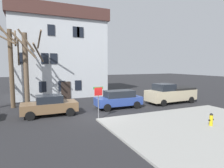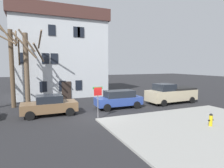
{
  "view_description": "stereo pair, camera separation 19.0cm",
  "coord_description": "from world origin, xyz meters",
  "px_view_note": "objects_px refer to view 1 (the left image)",
  "views": [
    {
      "loc": [
        -4.82,
        -13.82,
        4.04
      ],
      "look_at": [
        2.19,
        1.95,
        2.32
      ],
      "focal_mm": 30.34,
      "sensor_mm": 36.0,
      "label": 1
    },
    {
      "loc": [
        -4.65,
        -13.9,
        4.04
      ],
      "look_at": [
        2.19,
        1.95,
        2.32
      ],
      "focal_mm": 30.34,
      "sensor_mm": 36.0,
      "label": 2
    }
  ],
  "objects_px": {
    "car_blue_wagon": "(119,99)",
    "street_sign_pole": "(98,97)",
    "fire_hydrant": "(211,119)",
    "building_main": "(58,54)",
    "tree_bare_mid": "(11,65)",
    "car_brown_sedan": "(49,105)",
    "pickup_truck_beige": "(171,93)",
    "tree_bare_far": "(27,65)"
  },
  "relations": [
    {
      "from": "tree_bare_far",
      "to": "fire_hydrant",
      "type": "xyz_separation_m",
      "value": [
        10.85,
        -12.38,
        -3.54
      ]
    },
    {
      "from": "tree_bare_far",
      "to": "fire_hydrant",
      "type": "height_order",
      "value": "tree_bare_far"
    },
    {
      "from": "car_blue_wagon",
      "to": "fire_hydrant",
      "type": "height_order",
      "value": "car_blue_wagon"
    },
    {
      "from": "tree_bare_mid",
      "to": "car_brown_sedan",
      "type": "height_order",
      "value": "tree_bare_mid"
    },
    {
      "from": "building_main",
      "to": "tree_bare_mid",
      "type": "xyz_separation_m",
      "value": [
        -5.25,
        -6.53,
        -1.56
      ]
    },
    {
      "from": "pickup_truck_beige",
      "to": "street_sign_pole",
      "type": "xyz_separation_m",
      "value": [
        -9.21,
        -2.77,
        0.71
      ]
    },
    {
      "from": "building_main",
      "to": "tree_bare_mid",
      "type": "relative_size",
      "value": 1.44
    },
    {
      "from": "building_main",
      "to": "car_brown_sedan",
      "type": "distance_m",
      "value": 12.03
    },
    {
      "from": "car_brown_sedan",
      "to": "pickup_truck_beige",
      "type": "xyz_separation_m",
      "value": [
        12.41,
        0.06,
        0.2
      ]
    },
    {
      "from": "tree_bare_mid",
      "to": "pickup_truck_beige",
      "type": "bearing_deg",
      "value": -15.3
    },
    {
      "from": "car_blue_wagon",
      "to": "fire_hydrant",
      "type": "distance_m",
      "value": 8.09
    },
    {
      "from": "car_blue_wagon",
      "to": "pickup_truck_beige",
      "type": "xyz_separation_m",
      "value": [
        6.15,
        -0.06,
        0.15
      ]
    },
    {
      "from": "car_brown_sedan",
      "to": "car_blue_wagon",
      "type": "distance_m",
      "value": 6.26
    },
    {
      "from": "building_main",
      "to": "car_blue_wagon",
      "type": "height_order",
      "value": "building_main"
    },
    {
      "from": "car_blue_wagon",
      "to": "street_sign_pole",
      "type": "distance_m",
      "value": 4.26
    },
    {
      "from": "street_sign_pole",
      "to": "building_main",
      "type": "bearing_deg",
      "value": 93.6
    },
    {
      "from": "car_blue_wagon",
      "to": "tree_bare_mid",
      "type": "bearing_deg",
      "value": 155.75
    },
    {
      "from": "tree_bare_far",
      "to": "pickup_truck_beige",
      "type": "height_order",
      "value": "tree_bare_far"
    },
    {
      "from": "tree_bare_far",
      "to": "fire_hydrant",
      "type": "bearing_deg",
      "value": -48.77
    },
    {
      "from": "building_main",
      "to": "fire_hydrant",
      "type": "height_order",
      "value": "building_main"
    },
    {
      "from": "car_brown_sedan",
      "to": "pickup_truck_beige",
      "type": "height_order",
      "value": "pickup_truck_beige"
    },
    {
      "from": "tree_bare_mid",
      "to": "car_brown_sedan",
      "type": "relative_size",
      "value": 1.9
    },
    {
      "from": "tree_bare_mid",
      "to": "street_sign_pole",
      "type": "distance_m",
      "value": 9.54
    },
    {
      "from": "building_main",
      "to": "pickup_truck_beige",
      "type": "distance_m",
      "value": 15.4
    },
    {
      "from": "pickup_truck_beige",
      "to": "fire_hydrant",
      "type": "distance_m",
      "value": 8.08
    },
    {
      "from": "car_brown_sedan",
      "to": "street_sign_pole",
      "type": "xyz_separation_m",
      "value": [
        3.2,
        -2.7,
        0.91
      ]
    },
    {
      "from": "car_blue_wagon",
      "to": "fire_hydrant",
      "type": "relative_size",
      "value": 5.35
    },
    {
      "from": "tree_bare_mid",
      "to": "car_blue_wagon",
      "type": "height_order",
      "value": "tree_bare_mid"
    },
    {
      "from": "fire_hydrant",
      "to": "street_sign_pole",
      "type": "bearing_deg",
      "value": 142.49
    },
    {
      "from": "car_brown_sedan",
      "to": "street_sign_pole",
      "type": "relative_size",
      "value": 1.76
    },
    {
      "from": "building_main",
      "to": "tree_bare_mid",
      "type": "height_order",
      "value": "building_main"
    },
    {
      "from": "building_main",
      "to": "pickup_truck_beige",
      "type": "bearing_deg",
      "value": -46.81
    },
    {
      "from": "car_blue_wagon",
      "to": "fire_hydrant",
      "type": "bearing_deg",
      "value": -68.05
    },
    {
      "from": "fire_hydrant",
      "to": "car_brown_sedan",
      "type": "bearing_deg",
      "value": 141.54
    },
    {
      "from": "street_sign_pole",
      "to": "car_blue_wagon",
      "type": "bearing_deg",
      "value": 42.78
    },
    {
      "from": "building_main",
      "to": "street_sign_pole",
      "type": "xyz_separation_m",
      "value": [
        0.85,
        -13.49,
        -3.87
      ]
    },
    {
      "from": "street_sign_pole",
      "to": "tree_bare_mid",
      "type": "bearing_deg",
      "value": 131.26
    },
    {
      "from": "building_main",
      "to": "car_blue_wagon",
      "type": "relative_size",
      "value": 2.69
    },
    {
      "from": "building_main",
      "to": "car_brown_sedan",
      "type": "relative_size",
      "value": 2.74
    },
    {
      "from": "building_main",
      "to": "street_sign_pole",
      "type": "height_order",
      "value": "building_main"
    },
    {
      "from": "building_main",
      "to": "car_blue_wagon",
      "type": "distance_m",
      "value": 12.3
    },
    {
      "from": "car_brown_sedan",
      "to": "street_sign_pole",
      "type": "distance_m",
      "value": 4.29
    }
  ]
}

